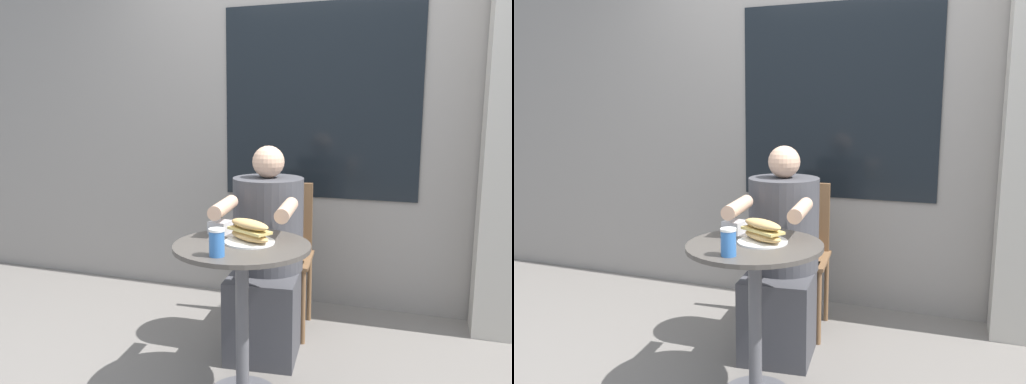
{
  "view_description": "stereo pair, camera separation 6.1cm",
  "coord_description": "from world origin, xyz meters",
  "views": [
    {
      "loc": [
        0.74,
        -1.97,
        1.31
      ],
      "look_at": [
        0.0,
        0.19,
        0.93
      ],
      "focal_mm": 35.0,
      "sensor_mm": 36.0,
      "label": 1
    },
    {
      "loc": [
        0.8,
        -1.95,
        1.31
      ],
      "look_at": [
        0.0,
        0.19,
        0.93
      ],
      "focal_mm": 35.0,
      "sensor_mm": 36.0,
      "label": 2
    }
  ],
  "objects": [
    {
      "name": "cafe_table",
      "position": [
        0.0,
        0.0,
        0.53
      ],
      "size": [
        0.6,
        0.6,
        0.73
      ],
      "color": "#47423D",
      "rests_on": "ground_plane"
    },
    {
      "name": "storefront_wall",
      "position": [
        0.0,
        1.29,
        1.4
      ],
      "size": [
        8.0,
        0.09,
        2.8
      ],
      "color": "gray",
      "rests_on": "ground_plane"
    },
    {
      "name": "diner_chair",
      "position": [
        -0.06,
        0.85,
        0.52
      ],
      "size": [
        0.42,
        0.42,
        0.87
      ],
      "rotation": [
        0.0,
        0.0,
        3.26
      ],
      "color": "brown",
      "rests_on": "ground_plane"
    },
    {
      "name": "drink_cup",
      "position": [
        -0.03,
        -0.2,
        0.79
      ],
      "size": [
        0.07,
        0.07,
        0.11
      ],
      "color": "#336BB7",
      "rests_on": "cafe_table"
    },
    {
      "name": "seated_diner",
      "position": [
        -0.05,
        0.5,
        0.48
      ],
      "size": [
        0.44,
        0.7,
        1.12
      ],
      "rotation": [
        0.0,
        0.0,
        3.26
      ],
      "color": "#424247",
      "rests_on": "ground_plane"
    },
    {
      "name": "sandwich_on_plate",
      "position": [
        0.02,
        0.03,
        0.78
      ],
      "size": [
        0.24,
        0.22,
        0.1
      ],
      "rotation": [
        0.0,
        0.0,
        -0.51
      ],
      "color": "white",
      "rests_on": "cafe_table"
    },
    {
      "name": "napkin_box",
      "position": [
        -0.16,
        0.14,
        0.76
      ],
      "size": [
        0.1,
        0.1,
        0.06
      ],
      "rotation": [
        0.0,
        0.0,
        -0.15
      ],
      "color": "silver",
      "rests_on": "cafe_table"
    }
  ]
}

